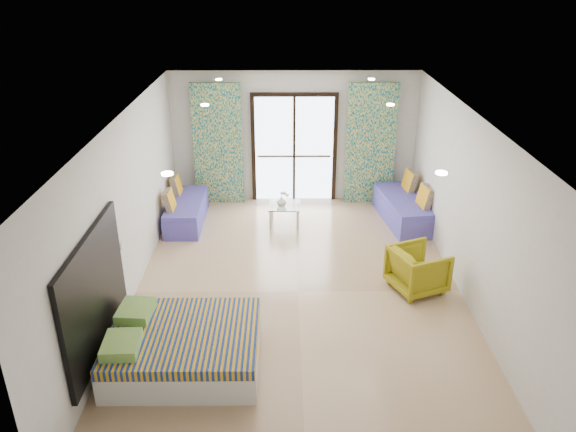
{
  "coord_description": "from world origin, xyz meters",
  "views": [
    {
      "loc": [
        -0.21,
        -7.38,
        4.64
      ],
      "look_at": [
        -0.15,
        0.29,
        1.15
      ],
      "focal_mm": 35.0,
      "sensor_mm": 36.0,
      "label": 1
    }
  ],
  "objects_px": {
    "daybed_right": "(404,208)",
    "coffee_table": "(285,207)",
    "bed": "(183,347)",
    "daybed_left": "(186,210)",
    "armchair": "(418,267)"
  },
  "relations": [
    {
      "from": "daybed_right",
      "to": "coffee_table",
      "type": "relative_size",
      "value": 2.72
    },
    {
      "from": "bed",
      "to": "daybed_left",
      "type": "bearing_deg",
      "value": 98.58
    },
    {
      "from": "daybed_right",
      "to": "bed",
      "type": "bearing_deg",
      "value": -138.09
    },
    {
      "from": "daybed_left",
      "to": "daybed_right",
      "type": "bearing_deg",
      "value": 0.1
    },
    {
      "from": "bed",
      "to": "daybed_left",
      "type": "height_order",
      "value": "daybed_left"
    },
    {
      "from": "coffee_table",
      "to": "daybed_left",
      "type": "bearing_deg",
      "value": 178.11
    },
    {
      "from": "coffee_table",
      "to": "daybed_right",
      "type": "bearing_deg",
      "value": 2.16
    },
    {
      "from": "daybed_left",
      "to": "coffee_table",
      "type": "height_order",
      "value": "daybed_left"
    },
    {
      "from": "bed",
      "to": "daybed_right",
      "type": "height_order",
      "value": "daybed_right"
    },
    {
      "from": "bed",
      "to": "daybed_left",
      "type": "distance_m",
      "value": 4.29
    },
    {
      "from": "daybed_right",
      "to": "daybed_left",
      "type": "bearing_deg",
      "value": 172.34
    },
    {
      "from": "coffee_table",
      "to": "armchair",
      "type": "xyz_separation_m",
      "value": [
        2.04,
        -2.41,
        0.03
      ]
    },
    {
      "from": "daybed_left",
      "to": "armchair",
      "type": "distance_m",
      "value": 4.66
    },
    {
      "from": "daybed_left",
      "to": "daybed_right",
      "type": "height_order",
      "value": "daybed_right"
    },
    {
      "from": "daybed_right",
      "to": "armchair",
      "type": "bearing_deg",
      "value": -104.42
    }
  ]
}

